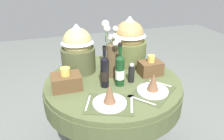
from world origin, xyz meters
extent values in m
cylinder|color=#4C5633|center=(0.00, 0.00, 0.75)|extent=(1.15, 1.15, 0.04)
cylinder|color=#464F2E|center=(0.00, 0.00, 0.65)|extent=(1.17, 1.17, 0.15)
cylinder|color=black|center=(0.00, 0.00, 0.38)|extent=(0.12, 0.12, 0.70)
cube|color=#41492B|center=(-0.14, -0.34, 0.77)|extent=(0.41, 0.37, 0.00)
cylinder|color=white|center=(-0.14, -0.34, 0.78)|extent=(0.24, 0.24, 0.02)
cone|color=brown|center=(-0.14, -0.34, 0.86)|extent=(0.09, 0.09, 0.14)
cube|color=silver|center=(-0.28, -0.28, 0.77)|extent=(0.08, 0.18, 0.00)
cube|color=silver|center=(0.01, -0.40, 0.77)|extent=(0.09, 0.18, 0.00)
cube|color=#41492B|center=(0.23, -0.28, 0.77)|extent=(0.43, 0.42, 0.00)
cylinder|color=white|center=(0.23, -0.28, 0.78)|extent=(0.24, 0.24, 0.02)
cone|color=brown|center=(0.23, -0.28, 0.86)|extent=(0.09, 0.09, 0.14)
cube|color=silver|center=(0.11, -0.38, 0.77)|extent=(0.13, 0.16, 0.00)
cube|color=silver|center=(0.35, -0.19, 0.77)|extent=(0.13, 0.16, 0.00)
cylinder|color=brown|center=(0.03, 0.08, 0.91)|extent=(0.12, 0.12, 0.29)
sphere|color=white|center=(0.04, -0.01, 1.11)|extent=(0.05, 0.05, 0.05)
cylinder|color=#4C7038|center=(0.04, -0.01, 1.08)|extent=(0.01, 0.01, 0.04)
sphere|color=white|center=(0.03, 0.05, 1.14)|extent=(0.05, 0.05, 0.05)
cylinder|color=#4C7038|center=(0.03, 0.05, 1.09)|extent=(0.01, 0.01, 0.06)
sphere|color=white|center=(0.01, -0.02, 1.10)|extent=(0.05, 0.05, 0.05)
cylinder|color=#4C7038|center=(0.01, -0.02, 1.07)|extent=(0.01, 0.01, 0.03)
sphere|color=white|center=(-0.03, 0.05, 1.21)|extent=(0.05, 0.05, 0.05)
cylinder|color=#4C7038|center=(-0.03, 0.05, 1.12)|extent=(0.01, 0.01, 0.13)
sphere|color=white|center=(-0.02, 0.16, 1.22)|extent=(0.06, 0.06, 0.06)
cylinder|color=#4C7038|center=(-0.02, 0.16, 1.13)|extent=(0.01, 0.01, 0.14)
sphere|color=white|center=(0.01, 0.10, 1.11)|extent=(0.05, 0.05, 0.05)
cylinder|color=#4C7038|center=(0.01, 0.10, 1.08)|extent=(0.01, 0.01, 0.04)
sphere|color=white|center=(0.07, 0.15, 1.17)|extent=(0.05, 0.05, 0.05)
cylinder|color=#4C7038|center=(0.07, 0.15, 1.11)|extent=(0.01, 0.01, 0.10)
cylinder|color=black|center=(-0.10, -0.08, 0.89)|extent=(0.07, 0.07, 0.24)
cylinder|color=black|center=(-0.10, -0.08, 0.87)|extent=(0.07, 0.07, 0.08)
cone|color=black|center=(-0.10, -0.08, 1.02)|extent=(0.07, 0.07, 0.03)
cylinder|color=black|center=(-0.10, -0.08, 1.07)|extent=(0.02, 0.02, 0.08)
cylinder|color=black|center=(-0.10, -0.08, 1.10)|extent=(0.03, 0.03, 0.02)
cylinder|color=#143819|center=(0.03, -0.10, 0.88)|extent=(0.07, 0.07, 0.23)
cylinder|color=silver|center=(0.03, -0.10, 0.87)|extent=(0.07, 0.07, 0.08)
cone|color=#143819|center=(0.03, -0.10, 1.02)|extent=(0.07, 0.07, 0.03)
cylinder|color=#143819|center=(0.03, -0.10, 1.08)|extent=(0.03, 0.03, 0.10)
cylinder|color=black|center=(0.03, -0.10, 1.12)|extent=(0.03, 0.03, 0.02)
cylinder|color=black|center=(0.13, -0.08, 0.84)|extent=(0.05, 0.05, 0.13)
sphere|color=#B7B7BC|center=(0.13, -0.08, 0.92)|extent=(0.04, 0.04, 0.04)
cylinder|color=#474C2D|center=(-0.24, 0.27, 0.88)|extent=(0.30, 0.30, 0.22)
sphere|color=tan|center=(-0.24, 0.27, 1.04)|extent=(0.26, 0.26, 0.26)
cone|color=silver|center=(-0.24, 0.27, 1.13)|extent=(0.29, 0.29, 0.17)
cylinder|color=#566033|center=(0.26, 0.29, 0.88)|extent=(0.33, 0.33, 0.22)
sphere|color=#9E7F4C|center=(0.26, 0.29, 1.05)|extent=(0.28, 0.28, 0.28)
cone|color=silver|center=(0.26, 0.29, 1.14)|extent=(0.32, 0.32, 0.18)
cube|color=brown|center=(-0.39, -0.02, 0.83)|extent=(0.23, 0.17, 0.12)
cylinder|color=gold|center=(-0.39, -0.02, 0.92)|extent=(0.08, 0.08, 0.06)
cube|color=brown|center=(0.35, 0.00, 0.83)|extent=(0.20, 0.14, 0.12)
cylinder|color=gold|center=(0.35, 0.00, 0.92)|extent=(0.06, 0.06, 0.06)
camera|label=1|loc=(-0.52, -1.59, 1.66)|focal=35.70mm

